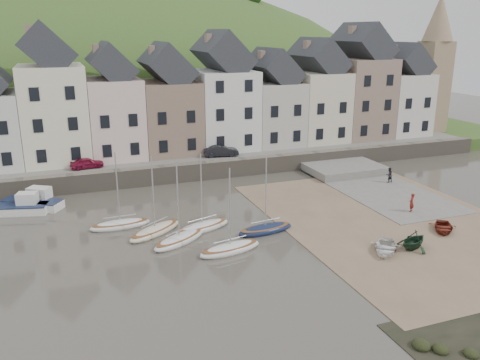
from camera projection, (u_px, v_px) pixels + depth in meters
name	position (u px, v px, depth m)	size (l,w,h in m)	color
ground	(268.00, 241.00, 36.48)	(160.00, 160.00, 0.00)	#413C33
quay_land	(171.00, 143.00, 64.98)	(90.00, 30.00, 1.50)	#3E5C25
quay_street	(194.00, 157.00, 54.43)	(70.00, 7.00, 0.10)	slate
seawall	(203.00, 171.00, 51.48)	(70.00, 1.20, 1.80)	slate
beach	(393.00, 221.00, 40.14)	(18.00, 26.00, 0.06)	brown
slipway	(376.00, 188.00, 48.64)	(8.00, 18.00, 0.12)	slate
hillside	(116.00, 211.00, 93.87)	(134.40, 84.00, 84.00)	#3E5C25
townhouse_terrace	(200.00, 99.00, 56.48)	(61.05, 8.00, 13.93)	silver
church_spire	(435.00, 60.00, 66.31)	(4.00, 4.00, 18.00)	#997F60
sailboat_0	(120.00, 224.00, 38.90)	(4.76, 1.68, 6.32)	white
sailboat_1	(179.00, 239.00, 36.13)	(4.89, 3.78, 6.32)	white
sailboat_2	(155.00, 230.00, 37.75)	(5.04, 4.09, 6.32)	beige
sailboat_3	(202.00, 227.00, 38.44)	(5.06, 2.89, 6.32)	white
sailboat_4	(230.00, 248.00, 34.63)	(4.93, 2.38, 6.32)	white
sailboat_5	(265.00, 229.00, 38.02)	(4.77, 2.07, 6.32)	#141F40
motorboat_0	(22.00, 207.00, 41.91)	(4.88, 2.82, 1.70)	white
motorboat_2	(34.00, 201.00, 43.21)	(5.40, 4.28, 1.70)	white
rowboat_white	(385.00, 248.00, 34.41)	(2.27, 3.18, 0.66)	white
rowboat_green	(413.00, 240.00, 34.87)	(2.23, 2.59, 1.36)	#15301D
rowboat_red	(443.00, 227.00, 38.05)	(2.07, 2.90, 0.60)	maroon
person_red	(412.00, 203.00, 41.82)	(0.59, 0.39, 1.62)	maroon
person_dark	(389.00, 175.00, 49.98)	(0.75, 0.59, 1.55)	#232228
car_left	(87.00, 163.00, 49.58)	(1.30, 3.23, 1.10)	maroon
car_right	(221.00, 151.00, 54.26)	(1.32, 3.80, 1.25)	black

